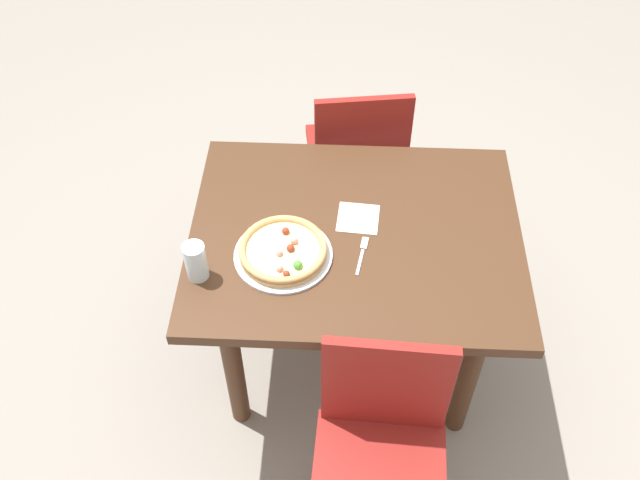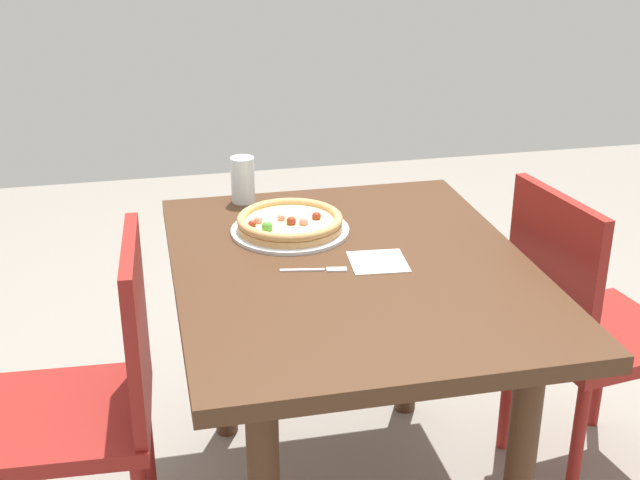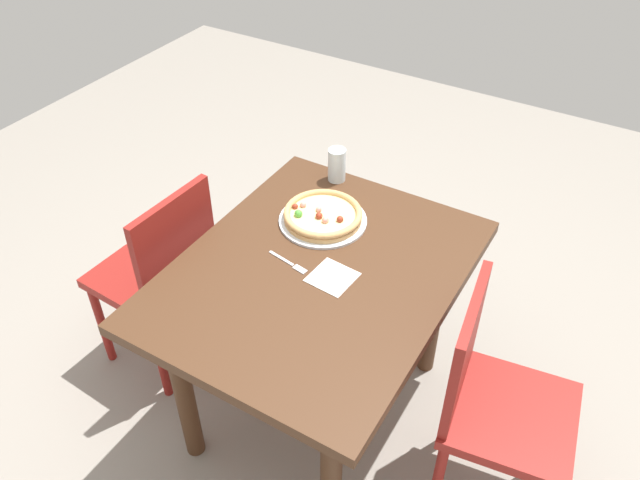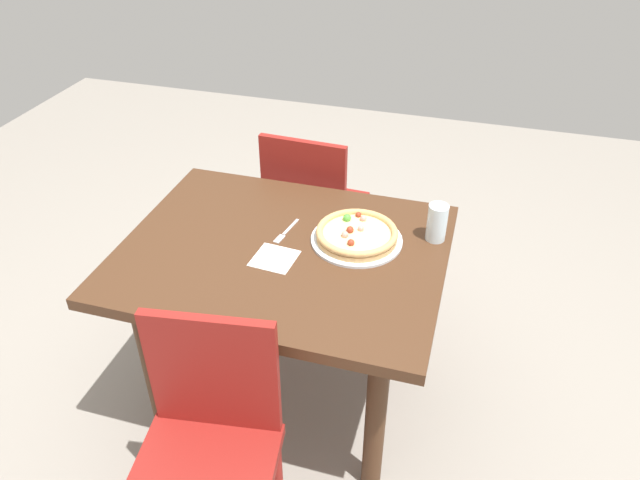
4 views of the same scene
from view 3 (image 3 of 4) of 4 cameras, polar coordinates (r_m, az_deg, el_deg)
ground_plane at (r=2.69m, az=-0.23°, el=-14.52°), size 6.00×6.00×0.00m
dining_table at (r=2.21m, az=-0.27°, el=-4.85°), size 1.12×0.89×0.75m
chair_near at (r=2.57m, az=-14.10°, el=-2.85°), size 0.42×0.42×0.90m
chair_far at (r=2.16m, az=15.29°, el=-13.69°), size 0.45×0.45×0.90m
plate at (r=2.33m, az=0.26°, el=1.78°), size 0.32×0.32×0.01m
pizza at (r=2.31m, az=0.24°, el=2.27°), size 0.29×0.29×0.05m
fork at (r=2.15m, az=-2.66°, el=-2.14°), size 0.04×0.17×0.00m
drinking_glass at (r=2.51m, az=1.52°, el=6.77°), size 0.07×0.07×0.14m
napkin at (r=2.10m, az=1.12°, el=-3.36°), size 0.15×0.15×0.00m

